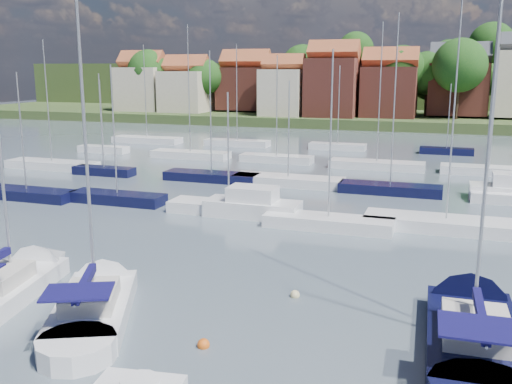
% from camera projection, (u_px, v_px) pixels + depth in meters
% --- Properties ---
extents(ground, '(260.00, 260.00, 0.00)m').
position_uv_depth(ground, '(364.00, 174.00, 58.91)').
color(ground, '#4C5B67').
rests_on(ground, ground).
extents(sailboat_left, '(5.12, 11.55, 15.21)m').
position_uv_depth(sailboat_left, '(21.00, 280.00, 28.45)').
color(sailboat_left, silver).
rests_on(sailboat_left, ground).
extents(sailboat_centre, '(7.50, 11.65, 15.54)m').
position_uv_depth(sailboat_centre, '(99.00, 298.00, 26.21)').
color(sailboat_centre, silver).
rests_on(sailboat_centre, ground).
extents(sailboat_navy, '(3.94, 13.30, 18.19)m').
position_uv_depth(sailboat_navy, '(470.00, 321.00, 23.81)').
color(sailboat_navy, black).
rests_on(sailboat_navy, ground).
extents(buoy_c, '(0.47, 0.47, 0.47)m').
position_uv_depth(buoy_c, '(57.00, 345.00, 22.49)').
color(buoy_c, beige).
rests_on(buoy_c, ground).
extents(buoy_e, '(0.46, 0.46, 0.46)m').
position_uv_depth(buoy_e, '(295.00, 297.00, 27.24)').
color(buoy_e, beige).
rests_on(buoy_e, ground).
extents(buoy_g, '(0.50, 0.50, 0.50)m').
position_uv_depth(buoy_g, '(204.00, 347.00, 22.33)').
color(buoy_g, '#D85914').
rests_on(buoy_g, ground).
extents(marina_field, '(79.62, 41.41, 15.93)m').
position_uv_depth(marina_field, '(377.00, 180.00, 53.73)').
color(marina_field, silver).
rests_on(marina_field, ground).
extents(far_shore_town, '(212.46, 90.00, 22.27)m').
position_uv_depth(far_shore_town, '(427.00, 93.00, 143.01)').
color(far_shore_town, '#3F4C26').
rests_on(far_shore_town, ground).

